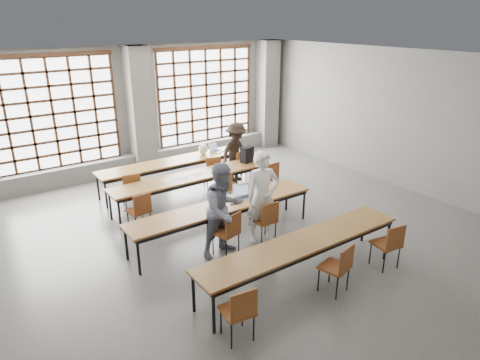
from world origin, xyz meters
name	(u,v)px	position (x,y,z in m)	size (l,w,h in m)	color
floor	(250,242)	(0.00, 0.00, 0.00)	(11.00, 11.00, 0.00)	#52524F
ceiling	(252,61)	(0.00, 0.00, 3.50)	(11.00, 11.00, 0.00)	silver
wall_back	(137,109)	(0.00, 5.50, 1.75)	(10.00, 10.00, 0.00)	slate
wall_right	(414,123)	(5.00, 0.00, 1.75)	(11.00, 11.00, 0.00)	slate
column_mid	(140,111)	(0.00, 5.22, 1.75)	(0.60, 0.55, 3.50)	#595956
column_right	(267,95)	(4.50, 5.22, 1.75)	(0.60, 0.55, 3.50)	#595956
window_left	(53,114)	(-2.25, 5.42, 1.90)	(3.32, 0.12, 3.00)	white
window_right	(206,96)	(2.25, 5.42, 1.90)	(3.32, 0.12, 3.00)	white
sill_ledge	(144,161)	(0.00, 5.30, 0.25)	(9.80, 0.35, 0.50)	#595956
desk_row_a	(174,163)	(0.12, 3.51, 0.66)	(4.00, 0.70, 0.73)	brown
desk_row_b	(193,178)	(-0.01, 2.28, 0.66)	(4.00, 0.70, 0.73)	brown
desk_row_c	(223,208)	(-0.34, 0.46, 0.66)	(4.00, 0.70, 0.73)	brown
desk_row_d	(302,245)	(-0.05, -1.53, 0.66)	(4.00, 0.70, 0.73)	brown
chair_back_left	(131,187)	(-1.30, 2.88, 0.54)	(0.50, 0.50, 0.88)	brown
chair_back_mid	(213,169)	(0.89, 2.88, 0.54)	(0.52, 0.52, 0.88)	brown
chair_back_right	(239,163)	(1.73, 2.88, 0.54)	(0.48, 0.49, 0.88)	brown
chair_mid_left	(140,208)	(-1.60, 1.65, 0.54)	(0.46, 0.47, 0.88)	brown
chair_mid_centre	(222,187)	(0.41, 1.66, 0.54)	(0.52, 0.52, 0.88)	brown
chair_mid_right	(270,175)	(1.80, 1.65, 0.54)	(0.44, 0.44, 0.88)	brown
chair_front_left	(229,230)	(-0.62, -0.17, 0.54)	(0.51, 0.51, 0.88)	brown
chair_front_right	(266,218)	(0.26, -0.17, 0.54)	(0.43, 0.43, 0.88)	brown
chair_near_left	(240,309)	(-1.76, -2.16, 0.54)	(0.47, 0.48, 0.88)	brown
chair_near_mid	(339,264)	(0.17, -2.16, 0.54)	(0.50, 0.50, 0.88)	brown
chair_near_right	(390,242)	(1.44, -2.16, 0.54)	(0.48, 0.48, 0.88)	brown
student_male	(263,197)	(0.26, -0.04, 0.92)	(0.67, 0.44, 1.85)	white
student_female	(224,210)	(-0.64, -0.04, 0.90)	(0.87, 0.68, 1.80)	navy
student_back	(236,152)	(1.72, 3.01, 0.80)	(1.04, 0.60, 1.61)	black
laptop_front	(243,194)	(0.22, 0.57, 0.79)	(0.40, 0.35, 0.26)	silver
laptop_back	(215,149)	(1.44, 3.61, 0.79)	(0.46, 0.43, 0.26)	#AAA9AE
mouse	(262,194)	(0.61, 0.44, 0.75)	(0.10, 0.06, 0.04)	silver
green_box	(219,202)	(-0.39, 0.54, 0.78)	(0.25, 0.09, 0.09)	#2E8C2E
phone	(233,204)	(-0.16, 0.36, 0.74)	(0.13, 0.06, 0.01)	black
paper_sheet_a	(169,180)	(-0.61, 2.33, 0.73)	(0.30, 0.21, 0.00)	silver
paper_sheet_b	(182,178)	(-0.31, 2.23, 0.73)	(0.30, 0.21, 0.00)	silver
paper_sheet_c	(197,174)	(0.09, 2.28, 0.73)	(0.30, 0.21, 0.00)	silver
backpack	(247,155)	(1.59, 2.33, 0.93)	(0.32, 0.20, 0.40)	black
plastic_bag	(203,149)	(1.02, 3.56, 0.87)	(0.26, 0.21, 0.29)	white
red_pouch	(237,308)	(-1.75, -2.08, 0.50)	(0.20, 0.08, 0.06)	maroon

